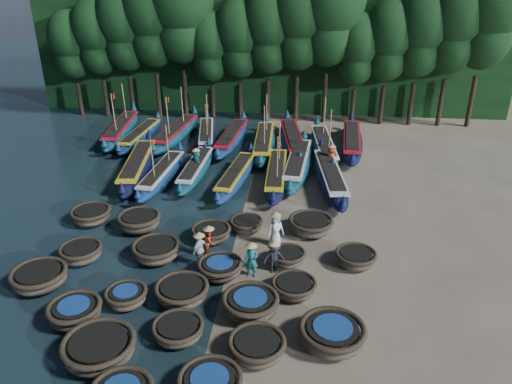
# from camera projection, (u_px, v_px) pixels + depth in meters

# --- Properties ---
(ground) EXTENTS (120.00, 120.00, 0.00)m
(ground) POSITION_uv_depth(u_px,v_px,m) (233.00, 247.00, 23.79)
(ground) COLOR gray
(ground) RESTS_ON ground
(foliage_wall) EXTENTS (40.00, 3.00, 10.00)m
(foliage_wall) POSITION_uv_depth(u_px,v_px,m) (270.00, 52.00, 42.68)
(foliage_wall) COLOR black
(foliage_wall) RESTS_ON ground
(coracle_3) EXTENTS (2.44, 2.44, 0.71)m
(coracle_3) POSITION_uv_depth(u_px,v_px,m) (210.00, 384.00, 15.76)
(coracle_3) COLOR brown
(coracle_3) RESTS_ON ground
(coracle_5) EXTENTS (2.51, 2.51, 0.80)m
(coracle_5) POSITION_uv_depth(u_px,v_px,m) (75.00, 312.00, 18.84)
(coracle_5) COLOR brown
(coracle_5) RESTS_ON ground
(coracle_6) EXTENTS (2.79, 2.79, 0.84)m
(coracle_6) POSITION_uv_depth(u_px,v_px,m) (99.00, 348.00, 17.08)
(coracle_6) COLOR brown
(coracle_6) RESTS_ON ground
(coracle_7) EXTENTS (1.92, 1.92, 0.65)m
(coracle_7) POSITION_uv_depth(u_px,v_px,m) (178.00, 330.00, 18.08)
(coracle_7) COLOR brown
(coracle_7) RESTS_ON ground
(coracle_8) EXTENTS (2.31, 2.31, 0.73)m
(coracle_8) POSITION_uv_depth(u_px,v_px,m) (257.00, 346.00, 17.24)
(coracle_8) COLOR brown
(coracle_8) RESTS_ON ground
(coracle_9) EXTENTS (2.56, 2.56, 0.84)m
(coracle_9) POSITION_uv_depth(u_px,v_px,m) (332.00, 334.00, 17.70)
(coracle_9) COLOR brown
(coracle_9) RESTS_ON ground
(coracle_10) EXTENTS (2.82, 2.82, 0.79)m
(coracle_10) POSITION_uv_depth(u_px,v_px,m) (39.00, 277.00, 20.86)
(coracle_10) COLOR brown
(coracle_10) RESTS_ON ground
(coracle_11) EXTENTS (2.06, 2.06, 0.68)m
(coracle_11) POSITION_uv_depth(u_px,v_px,m) (126.00, 296.00, 19.79)
(coracle_11) COLOR brown
(coracle_11) RESTS_ON ground
(coracle_12) EXTENTS (2.62, 2.62, 0.76)m
(coracle_12) POSITION_uv_depth(u_px,v_px,m) (182.00, 292.00, 20.00)
(coracle_12) COLOR brown
(coracle_12) RESTS_ON ground
(coracle_13) EXTENTS (2.26, 2.26, 0.83)m
(coracle_13) POSITION_uv_depth(u_px,v_px,m) (250.00, 304.00, 19.23)
(coracle_13) COLOR brown
(coracle_13) RESTS_ON ground
(coracle_14) EXTENTS (1.89, 1.89, 0.64)m
(coracle_14) POSITION_uv_depth(u_px,v_px,m) (294.00, 287.00, 20.40)
(coracle_14) COLOR brown
(coracle_14) RESTS_ON ground
(coracle_15) EXTENTS (1.96, 1.96, 0.73)m
(coracle_15) POSITION_uv_depth(u_px,v_px,m) (81.00, 252.00, 22.64)
(coracle_15) COLOR brown
(coracle_15) RESTS_ON ground
(coracle_16) EXTENTS (2.43, 2.43, 0.81)m
(coracle_16) POSITION_uv_depth(u_px,v_px,m) (156.00, 250.00, 22.71)
(coracle_16) COLOR brown
(coracle_16) RESTS_ON ground
(coracle_17) EXTENTS (2.17, 2.17, 0.73)m
(coracle_17) POSITION_uv_depth(u_px,v_px,m) (220.00, 268.00, 21.52)
(coracle_17) COLOR brown
(coracle_17) RESTS_ON ground
(coracle_18) EXTENTS (1.89, 1.89, 0.65)m
(coracle_18) POSITION_uv_depth(u_px,v_px,m) (287.00, 257.00, 22.40)
(coracle_18) COLOR brown
(coracle_18) RESTS_ON ground
(coracle_19) EXTENTS (1.89, 1.89, 0.68)m
(coracle_19) POSITION_uv_depth(u_px,v_px,m) (356.00, 258.00, 22.30)
(coracle_19) COLOR brown
(coracle_19) RESTS_ON ground
(coracle_20) EXTENTS (2.38, 2.38, 0.78)m
(coracle_20) POSITION_uv_depth(u_px,v_px,m) (91.00, 215.00, 25.81)
(coracle_20) COLOR brown
(coracle_20) RESTS_ON ground
(coracle_21) EXTENTS (2.33, 2.33, 0.85)m
(coracle_21) POSITION_uv_depth(u_px,v_px,m) (139.00, 221.00, 25.13)
(coracle_21) COLOR brown
(coracle_21) RESTS_ON ground
(coracle_22) EXTENTS (2.17, 2.17, 0.69)m
(coracle_22) POSITION_uv_depth(u_px,v_px,m) (211.00, 233.00, 24.26)
(coracle_22) COLOR brown
(coracle_22) RESTS_ON ground
(coracle_23) EXTENTS (1.89, 1.89, 0.66)m
(coracle_23) POSITION_uv_depth(u_px,v_px,m) (246.00, 224.00, 25.04)
(coracle_23) COLOR brown
(coracle_23) RESTS_ON ground
(coracle_24) EXTENTS (2.42, 2.42, 0.80)m
(coracle_24) POSITION_uv_depth(u_px,v_px,m) (311.00, 225.00, 24.85)
(coracle_24) COLOR brown
(coracle_24) RESTS_ON ground
(long_boat_2) EXTENTS (2.66, 9.09, 1.61)m
(long_boat_2) POSITION_uv_depth(u_px,v_px,m) (138.00, 166.00, 31.25)
(long_boat_2) COLOR black
(long_boat_2) RESTS_ON ground
(long_boat_3) EXTENTS (1.94, 7.79, 3.32)m
(long_boat_3) POSITION_uv_depth(u_px,v_px,m) (162.00, 174.00, 30.30)
(long_boat_3) COLOR navy
(long_boat_3) RESTS_ON ground
(long_boat_4) EXTENTS (1.65, 7.73, 1.36)m
(long_boat_4) POSITION_uv_depth(u_px,v_px,m) (196.00, 169.00, 31.06)
(long_boat_4) COLOR #0F4557
(long_boat_4) RESTS_ON ground
(long_boat_5) EXTENTS (2.40, 7.74, 1.38)m
(long_boat_5) POSITION_uv_depth(u_px,v_px,m) (236.00, 176.00, 30.08)
(long_boat_5) COLOR navy
(long_boat_5) RESTS_ON ground
(long_boat_6) EXTENTS (1.55, 8.32, 3.53)m
(long_boat_6) POSITION_uv_depth(u_px,v_px,m) (276.00, 174.00, 30.21)
(long_boat_6) COLOR black
(long_boat_6) RESTS_ON ground
(long_boat_7) EXTENTS (2.30, 8.95, 1.58)m
(long_boat_7) POSITION_uv_depth(u_px,v_px,m) (298.00, 164.00, 31.54)
(long_boat_7) COLOR #0F4557
(long_boat_7) RESTS_ON ground
(long_boat_8) EXTENTS (2.56, 8.85, 1.57)m
(long_boat_8) POSITION_uv_depth(u_px,v_px,m) (330.00, 177.00, 29.74)
(long_boat_8) COLOR black
(long_boat_8) RESTS_ON ground
(long_boat_9) EXTENTS (2.32, 8.98, 3.83)m
(long_boat_9) POSITION_uv_depth(u_px,v_px,m) (121.00, 130.00, 37.58)
(long_boat_9) COLOR #0F4557
(long_boat_9) RESTS_ON ground
(long_boat_10) EXTENTS (2.02, 7.74, 1.37)m
(long_boat_10) POSITION_uv_depth(u_px,v_px,m) (140.00, 136.00, 36.65)
(long_boat_10) COLOR navy
(long_boat_10) RESTS_ON ground
(long_boat_11) EXTENTS (2.60, 8.81, 3.77)m
(long_boat_11) POSITION_uv_depth(u_px,v_px,m) (176.00, 133.00, 36.94)
(long_boat_11) COLOR #0F4557
(long_boat_11) RESTS_ON ground
(long_boat_12) EXTENTS (2.58, 7.58, 3.26)m
(long_boat_12) POSITION_uv_depth(u_px,v_px,m) (206.00, 135.00, 36.88)
(long_boat_12) COLOR black
(long_boat_12) RESTS_ON ground
(long_boat_13) EXTENTS (2.23, 8.43, 1.49)m
(long_boat_13) POSITION_uv_depth(u_px,v_px,m) (232.00, 138.00, 36.10)
(long_boat_13) COLOR navy
(long_boat_13) RESTS_ON ground
(long_boat_14) EXTENTS (1.79, 8.88, 3.77)m
(long_boat_14) POSITION_uv_depth(u_px,v_px,m) (264.00, 143.00, 35.05)
(long_boat_14) COLOR #0F4557
(long_boat_14) RESTS_ON ground
(long_boat_15) EXTENTS (2.79, 9.04, 1.60)m
(long_boat_15) POSITION_uv_depth(u_px,v_px,m) (293.00, 140.00, 35.54)
(long_boat_15) COLOR navy
(long_boat_15) RESTS_ON ground
(long_boat_16) EXTENTS (2.41, 8.72, 3.72)m
(long_boat_16) POSITION_uv_depth(u_px,v_px,m) (324.00, 147.00, 34.40)
(long_boat_16) COLOR #0F4557
(long_boat_16) RESTS_ON ground
(long_boat_17) EXTENTS (2.13, 8.99, 1.58)m
(long_boat_17) POSITION_uv_depth(u_px,v_px,m) (351.00, 142.00, 35.28)
(long_boat_17) COLOR black
(long_boat_17) RESTS_ON ground
(fisherman_0) EXTENTS (0.97, 0.87, 1.87)m
(fisherman_0) POSITION_uv_depth(u_px,v_px,m) (276.00, 228.00, 23.63)
(fisherman_0) COLOR silver
(fisherman_0) RESTS_ON ground
(fisherman_1) EXTENTS (0.58, 0.52, 1.80)m
(fisherman_1) POSITION_uv_depth(u_px,v_px,m) (251.00, 258.00, 21.32)
(fisherman_1) COLOR #186463
(fisherman_1) RESTS_ON ground
(fisherman_2) EXTENTS (0.64, 0.78, 1.71)m
(fisherman_2) POSITION_uv_depth(u_px,v_px,m) (209.00, 241.00, 22.78)
(fisherman_2) COLOR #B33D17
(fisherman_2) RESTS_ON ground
(fisherman_3) EXTENTS (1.07, 0.75, 1.70)m
(fisherman_3) POSITION_uv_depth(u_px,v_px,m) (274.00, 257.00, 21.63)
(fisherman_3) COLOR black
(fisherman_3) RESTS_ON ground
(fisherman_4) EXTENTS (0.76, 1.01, 1.79)m
(fisherman_4) POSITION_uv_depth(u_px,v_px,m) (200.00, 248.00, 22.09)
(fisherman_4) COLOR silver
(fisherman_4) RESTS_ON ground
(fisherman_5) EXTENTS (0.99, 1.62, 1.87)m
(fisherman_5) POSITION_uv_depth(u_px,v_px,m) (196.00, 161.00, 31.27)
(fisherman_5) COLOR #186463
(fisherman_5) RESTS_ON ground
(fisherman_6) EXTENTS (0.63, 0.91, 2.00)m
(fisherman_6) POSITION_uv_depth(u_px,v_px,m) (331.00, 158.00, 31.49)
(fisherman_6) COLOR #B33D17
(fisherman_6) RESTS_ON ground
(tree_0) EXTENTS (3.68, 3.68, 8.68)m
(tree_0) POSITION_uv_depth(u_px,v_px,m) (71.00, 44.00, 40.53)
(tree_0) COLOR black
(tree_0) RESTS_ON ground
(tree_1) EXTENTS (4.09, 4.09, 9.65)m
(tree_1) POSITION_uv_depth(u_px,v_px,m) (98.00, 36.00, 40.04)
(tree_1) COLOR black
(tree_1) RESTS_ON ground
(tree_2) EXTENTS (4.51, 4.51, 10.63)m
(tree_2) POSITION_uv_depth(u_px,v_px,m) (124.00, 27.00, 39.54)
(tree_2) COLOR black
(tree_2) RESTS_ON ground
(tree_3) EXTENTS (4.92, 4.92, 11.60)m
(tree_3) POSITION_uv_depth(u_px,v_px,m) (152.00, 19.00, 39.04)
(tree_3) COLOR black
(tree_3) RESTS_ON ground
(tree_4) EXTENTS (5.34, 5.34, 12.58)m
(tree_4) POSITION_uv_depth(u_px,v_px,m) (180.00, 10.00, 38.54)
(tree_4) COLOR black
(tree_4) RESTS_ON ground
(tree_5) EXTENTS (3.68, 3.68, 8.68)m
(tree_5) POSITION_uv_depth(u_px,v_px,m) (211.00, 46.00, 39.52)
(tree_5) COLOR black
(tree_5) RESTS_ON ground
(tree_6) EXTENTS (4.09, 4.09, 9.65)m
(tree_6) POSITION_uv_depth(u_px,v_px,m) (239.00, 38.00, 39.02)
(tree_6) COLOR black
(tree_6) RESTS_ON ground
(tree_7) EXTENTS (4.51, 4.51, 10.63)m
(tree_7) POSITION_uv_depth(u_px,v_px,m) (269.00, 29.00, 38.52)
(tree_7) COLOR black
(tree_7) RESTS_ON ground
(tree_8) EXTENTS (4.92, 4.92, 11.60)m
(tree_8) POSITION_uv_depth(u_px,v_px,m) (299.00, 20.00, 38.02)
(tree_8) COLOR black
(tree_8) RESTS_ON ground
(tree_9) EXTENTS (5.34, 5.34, 12.58)m
(tree_9) POSITION_uv_depth(u_px,v_px,m) (330.00, 11.00, 37.53)
(tree_9) COLOR black
(tree_9) RESTS_ON ground
(tree_10) EXTENTS (3.68, 3.68, 8.68)m
(tree_10) POSITION_uv_depth(u_px,v_px,m) (358.00, 49.00, 38.50)
(tree_10) COLOR black
(tree_10) RESTS_ON ground
(tree_11) EXTENTS (4.09, 4.09, 9.65)m
(tree_11) POSITION_uv_depth(u_px,v_px,m) (389.00, 40.00, 38.00)
(tree_11) COLOR black
(tree_11) RESTS_ON ground
(tree_12) EXTENTS (4.51, 4.51, 10.63)m
(tree_12) POSITION_uv_depth(u_px,v_px,m) (421.00, 31.00, 37.50)
(tree_12) COLOR black
(tree_12) RESTS_ON ground
(tree_13) EXTENTS (4.92, 4.92, 11.60)m
(tree_13) POSITION_uv_depth(u_px,v_px,m) (454.00, 22.00, 37.00)
(tree_13) COLOR black
(tree_13) RESTS_ON ground
(tree_14) EXTENTS (5.34, 5.34, 12.58)m
(tree_14) POSITION_uv_depth(u_px,v_px,m) (488.00, 13.00, 36.51)
(tree_14) COLOR black
(tree_14) RESTS_ON ground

